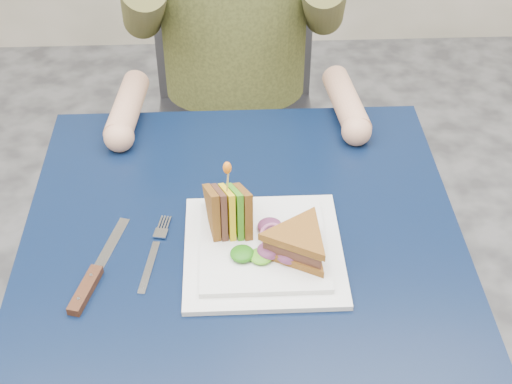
{
  "coord_description": "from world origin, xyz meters",
  "views": [
    {
      "loc": [
        -0.01,
        -0.88,
        1.57
      ],
      "look_at": [
        0.02,
        0.0,
        0.82
      ],
      "focal_mm": 50.0,
      "sensor_mm": 36.0,
      "label": 1
    }
  ],
  "objects_px": {
    "sandwich_upright": "(229,211)",
    "table": "(243,266)",
    "plate": "(263,249)",
    "fork": "(153,255)",
    "chair": "(235,92)",
    "knife": "(91,281)",
    "sandwich_flat": "(299,243)"
  },
  "relations": [
    {
      "from": "sandwich_upright",
      "to": "fork",
      "type": "distance_m",
      "value": 0.14
    },
    {
      "from": "plate",
      "to": "sandwich_upright",
      "type": "relative_size",
      "value": 1.75
    },
    {
      "from": "sandwich_flat",
      "to": "fork",
      "type": "height_order",
      "value": "sandwich_flat"
    },
    {
      "from": "table",
      "to": "sandwich_flat",
      "type": "xyz_separation_m",
      "value": [
        0.09,
        -0.07,
        0.12
      ]
    },
    {
      "from": "chair",
      "to": "knife",
      "type": "distance_m",
      "value": 0.9
    },
    {
      "from": "chair",
      "to": "knife",
      "type": "bearing_deg",
      "value": -106.04
    },
    {
      "from": "sandwich_upright",
      "to": "knife",
      "type": "xyz_separation_m",
      "value": [
        -0.22,
        -0.1,
        -0.05
      ]
    },
    {
      "from": "sandwich_upright",
      "to": "knife",
      "type": "height_order",
      "value": "sandwich_upright"
    },
    {
      "from": "plate",
      "to": "sandwich_flat",
      "type": "height_order",
      "value": "sandwich_flat"
    },
    {
      "from": "chair",
      "to": "plate",
      "type": "distance_m",
      "value": 0.81
    },
    {
      "from": "table",
      "to": "plate",
      "type": "height_order",
      "value": "plate"
    },
    {
      "from": "sandwich_upright",
      "to": "knife",
      "type": "distance_m",
      "value": 0.25
    },
    {
      "from": "table",
      "to": "fork",
      "type": "xyz_separation_m",
      "value": [
        -0.15,
        -0.05,
        0.08
      ]
    },
    {
      "from": "plate",
      "to": "table",
      "type": "bearing_deg",
      "value": 125.68
    },
    {
      "from": "sandwich_upright",
      "to": "chair",
      "type": "bearing_deg",
      "value": 88.3
    },
    {
      "from": "table",
      "to": "chair",
      "type": "xyz_separation_m",
      "value": [
        0.0,
        0.74,
        -0.11
      ]
    },
    {
      "from": "sandwich_upright",
      "to": "fork",
      "type": "height_order",
      "value": "sandwich_upright"
    },
    {
      "from": "knife",
      "to": "sandwich_upright",
      "type": "bearing_deg",
      "value": 24.72
    },
    {
      "from": "sandwich_flat",
      "to": "fork",
      "type": "distance_m",
      "value": 0.24
    },
    {
      "from": "table",
      "to": "sandwich_upright",
      "type": "height_order",
      "value": "sandwich_upright"
    },
    {
      "from": "table",
      "to": "fork",
      "type": "distance_m",
      "value": 0.18
    },
    {
      "from": "table",
      "to": "knife",
      "type": "height_order",
      "value": "knife"
    },
    {
      "from": "sandwich_upright",
      "to": "table",
      "type": "bearing_deg",
      "value": 4.19
    },
    {
      "from": "table",
      "to": "sandwich_flat",
      "type": "relative_size",
      "value": 4.24
    },
    {
      "from": "sandwich_flat",
      "to": "knife",
      "type": "xyz_separation_m",
      "value": [
        -0.33,
        -0.03,
        -0.04
      ]
    },
    {
      "from": "sandwich_upright",
      "to": "fork",
      "type": "relative_size",
      "value": 0.83
    },
    {
      "from": "plate",
      "to": "sandwich_flat",
      "type": "xyz_separation_m",
      "value": [
        0.05,
        -0.02,
        0.04
      ]
    },
    {
      "from": "sandwich_flat",
      "to": "sandwich_upright",
      "type": "distance_m",
      "value": 0.13
    },
    {
      "from": "chair",
      "to": "table",
      "type": "bearing_deg",
      "value": -90.0
    },
    {
      "from": "plate",
      "to": "sandwich_flat",
      "type": "distance_m",
      "value": 0.07
    },
    {
      "from": "sandwich_flat",
      "to": "sandwich_upright",
      "type": "relative_size",
      "value": 1.19
    },
    {
      "from": "fork",
      "to": "knife",
      "type": "height_order",
      "value": "knife"
    }
  ]
}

